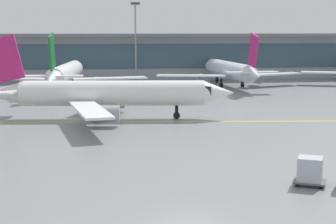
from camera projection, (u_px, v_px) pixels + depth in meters
ground_plane at (189, 223)px, 29.13m from camera, size 400.00×400.00×0.00m
taxiway_centreline_stripe at (113, 122)px, 61.12m from camera, size 109.54×10.76×0.01m
terminal_concourse at (126, 56)px, 114.05m from camera, size 227.76×11.00×9.60m
gate_airplane_2 at (65, 73)px, 91.51m from camera, size 27.90×30.12×9.97m
gate_airplane_3 at (230, 70)px, 98.63m from camera, size 27.74×29.96×9.92m
taxiing_regional_jet at (109, 94)px, 62.63m from camera, size 29.77×27.55×9.85m
cargo_dolly_lead at (310, 170)px, 36.03m from camera, size 2.58×2.35×1.94m
apron_light_mast_1 at (136, 39)px, 107.01m from camera, size 1.80×0.36×15.74m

